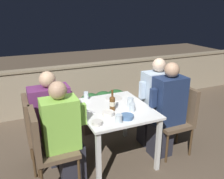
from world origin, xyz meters
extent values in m
plane|color=brown|center=(0.00, 0.00, 0.00)|extent=(16.00, 16.00, 0.00)
cube|color=gray|center=(0.00, 1.80, 0.42)|extent=(9.00, 0.14, 0.85)
cube|color=gray|center=(0.00, 1.80, 0.87)|extent=(9.00, 0.18, 0.04)
cube|color=white|center=(0.00, 0.00, 0.71)|extent=(0.87, 0.99, 0.03)
cube|color=silver|center=(-0.39, -0.44, 0.35)|extent=(0.05, 0.05, 0.70)
cube|color=silver|center=(0.39, -0.44, 0.35)|extent=(0.05, 0.05, 0.70)
cube|color=silver|center=(-0.39, 0.44, 0.35)|extent=(0.05, 0.05, 0.70)
cube|color=silver|center=(0.39, 0.44, 0.35)|extent=(0.05, 0.05, 0.70)
cube|color=brown|center=(0.21, 0.88, 0.14)|extent=(0.83, 0.36, 0.28)
ellipsoid|color=#235628|center=(-0.02, 0.88, 0.44)|extent=(0.37, 0.47, 0.35)
ellipsoid|color=#235628|center=(0.21, 0.88, 0.44)|extent=(0.37, 0.47, 0.35)
ellipsoid|color=#235628|center=(0.44, 0.88, 0.44)|extent=(0.37, 0.47, 0.35)
cube|color=brown|center=(-0.79, -0.20, 0.44)|extent=(0.45, 0.45, 0.05)
cube|color=brown|center=(-0.99, -0.20, 0.70)|extent=(0.06, 0.45, 0.47)
cylinder|color=#47321E|center=(-0.60, -0.40, 0.21)|extent=(0.03, 0.03, 0.41)
cylinder|color=#47321E|center=(-0.99, -0.01, 0.21)|extent=(0.03, 0.03, 0.41)
cylinder|color=#47321E|center=(-0.60, -0.01, 0.21)|extent=(0.03, 0.03, 0.41)
cube|color=#282833|center=(-0.62, -0.20, 0.23)|extent=(0.27, 0.23, 0.46)
cube|color=#8CCC4C|center=(-0.72, -0.20, 0.75)|extent=(0.39, 0.26, 0.57)
cube|color=#8CCC4C|center=(-0.47, -0.20, 0.82)|extent=(0.07, 0.07, 0.24)
sphere|color=tan|center=(-0.72, -0.20, 1.13)|extent=(0.19, 0.19, 0.19)
cube|color=brown|center=(-0.83, 0.21, 0.44)|extent=(0.45, 0.45, 0.05)
cube|color=brown|center=(-1.03, 0.21, 0.70)|extent=(0.06, 0.45, 0.47)
cylinder|color=#47321E|center=(-1.02, 0.01, 0.21)|extent=(0.03, 0.03, 0.41)
cylinder|color=#47321E|center=(-0.63, 0.01, 0.21)|extent=(0.03, 0.03, 0.41)
cylinder|color=#47321E|center=(-1.02, 0.40, 0.21)|extent=(0.03, 0.03, 0.41)
cylinder|color=#47321E|center=(-0.63, 0.40, 0.21)|extent=(0.03, 0.03, 0.41)
cube|color=#282833|center=(-0.66, 0.21, 0.23)|extent=(0.33, 0.23, 0.46)
cube|color=#6B2D66|center=(-0.76, 0.21, 0.75)|extent=(0.48, 0.26, 0.58)
cube|color=#6B2D66|center=(-0.51, 0.21, 0.82)|extent=(0.07, 0.07, 0.24)
sphere|color=tan|center=(-0.76, 0.21, 1.14)|extent=(0.19, 0.19, 0.19)
cube|color=brown|center=(0.77, -0.18, 0.44)|extent=(0.45, 0.45, 0.05)
cube|color=brown|center=(0.97, -0.18, 0.70)|extent=(0.06, 0.45, 0.47)
cylinder|color=#47321E|center=(0.58, -0.37, 0.21)|extent=(0.03, 0.03, 0.41)
cylinder|color=#47321E|center=(0.97, -0.37, 0.21)|extent=(0.03, 0.03, 0.41)
cylinder|color=#47321E|center=(0.58, 0.02, 0.21)|extent=(0.03, 0.03, 0.41)
cylinder|color=#47321E|center=(0.97, 0.02, 0.21)|extent=(0.03, 0.03, 0.41)
cube|color=#282833|center=(0.60, -0.18, 0.23)|extent=(0.28, 0.23, 0.46)
cube|color=navy|center=(0.70, -0.18, 0.78)|extent=(0.39, 0.26, 0.63)
cube|color=navy|center=(0.45, -0.18, 0.86)|extent=(0.07, 0.07, 0.24)
sphere|color=tan|center=(0.70, -0.18, 1.19)|extent=(0.19, 0.19, 0.19)
cube|color=brown|center=(0.80, 0.15, 0.44)|extent=(0.45, 0.45, 0.05)
cube|color=brown|center=(1.00, 0.15, 0.70)|extent=(0.06, 0.45, 0.47)
cylinder|color=#47321E|center=(0.61, -0.05, 0.21)|extent=(0.03, 0.03, 0.41)
cylinder|color=#47321E|center=(1.00, -0.05, 0.21)|extent=(0.03, 0.03, 0.41)
cylinder|color=#47321E|center=(0.61, 0.34, 0.21)|extent=(0.03, 0.03, 0.41)
cylinder|color=#47321E|center=(1.00, 0.34, 0.21)|extent=(0.03, 0.03, 0.41)
cube|color=#282833|center=(0.63, 0.15, 0.23)|extent=(0.29, 0.23, 0.46)
cube|color=silver|center=(0.73, 0.15, 0.77)|extent=(0.41, 0.26, 0.62)
cube|color=silver|center=(0.48, 0.15, 0.85)|extent=(0.07, 0.07, 0.24)
sphere|color=beige|center=(0.73, 0.15, 1.18)|extent=(0.19, 0.19, 0.19)
cylinder|color=brown|center=(-0.05, -0.06, 0.81)|extent=(0.07, 0.07, 0.16)
cylinder|color=beige|center=(-0.05, -0.06, 0.82)|extent=(0.07, 0.07, 0.06)
cone|color=brown|center=(-0.05, -0.06, 0.91)|extent=(0.07, 0.07, 0.03)
cylinder|color=brown|center=(-0.05, -0.06, 0.96)|extent=(0.03, 0.03, 0.07)
cylinder|color=silver|center=(0.13, 0.30, 0.73)|extent=(0.23, 0.23, 0.01)
cylinder|color=beige|center=(-0.35, -0.33, 0.75)|extent=(0.12, 0.12, 0.04)
torus|color=beige|center=(-0.35, -0.33, 0.77)|extent=(0.12, 0.12, 0.01)
cylinder|color=#4C709E|center=(0.01, -0.33, 0.75)|extent=(0.15, 0.15, 0.04)
torus|color=#4C709E|center=(0.01, -0.33, 0.77)|extent=(0.15, 0.15, 0.01)
cylinder|color=silver|center=(-0.16, -0.17, 0.75)|extent=(0.14, 0.14, 0.05)
torus|color=silver|center=(-0.16, -0.17, 0.77)|extent=(0.14, 0.14, 0.01)
cylinder|color=silver|center=(-0.24, 0.41, 0.78)|extent=(0.07, 0.07, 0.11)
cylinder|color=silver|center=(0.15, -0.18, 0.78)|extent=(0.08, 0.08, 0.10)
cylinder|color=silver|center=(0.20, -0.04, 0.79)|extent=(0.08, 0.08, 0.12)
cylinder|color=silver|center=(-0.12, -0.39, 0.78)|extent=(0.08, 0.08, 0.09)
cube|color=silver|center=(0.06, 0.05, 0.73)|extent=(0.10, 0.16, 0.01)
cube|color=silver|center=(-0.32, 0.03, 0.73)|extent=(0.10, 0.16, 0.01)
cylinder|color=#9E5638|center=(1.38, 0.86, 0.13)|extent=(0.27, 0.27, 0.25)
cylinder|color=#47331E|center=(1.38, 0.86, 0.37)|extent=(0.03, 0.03, 0.23)
ellipsoid|color=#235628|center=(1.38, 0.86, 0.63)|extent=(0.37, 0.37, 0.34)
camera|label=1|loc=(-1.12, -2.49, 1.93)|focal=38.00mm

